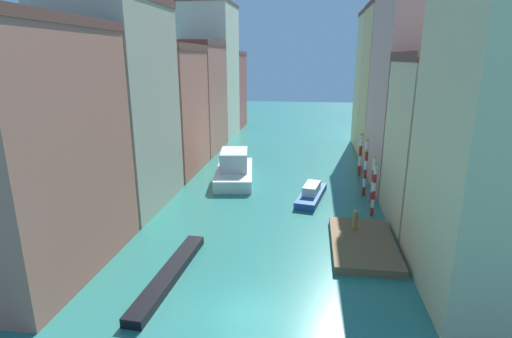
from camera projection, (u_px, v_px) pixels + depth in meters
name	position (u px, v px, depth m)	size (l,w,h in m)	color
ground_plane	(280.00, 177.00, 43.60)	(154.00, 154.00, 0.00)	#28756B
building_left_0	(26.00, 152.00, 22.80)	(7.62, 11.88, 14.93)	#C6705B
building_left_1	(117.00, 105.00, 33.35)	(7.62, 10.64, 17.59)	#BCB299
building_left_2	(165.00, 110.00, 44.21)	(7.62, 10.40, 14.13)	#C6705B
building_left_3	(192.00, 97.00, 54.31)	(7.62, 10.42, 14.82)	#C6705B
building_left_4	(211.00, 72.00, 63.65)	(7.62, 10.64, 20.93)	beige
building_left_5	(224.00, 90.00, 73.46)	(7.62, 7.92, 13.76)	#B25147
building_right_1	(446.00, 143.00, 29.49)	(7.62, 8.72, 13.14)	beige
building_right_2	(416.00, 82.00, 38.55)	(7.62, 11.93, 20.74)	tan
building_right_3	(395.00, 84.00, 48.58)	(7.62, 8.34, 19.06)	#DBB77A
building_right_4	(384.00, 81.00, 56.08)	(7.62, 7.37, 18.91)	beige
waterfront_dock	(363.00, 244.00, 27.35)	(4.33, 7.90, 0.51)	brown
person_on_dock	(355.00, 220.00, 28.87)	(0.36, 0.36, 1.54)	olive
mooring_pole_0	(374.00, 189.00, 32.26)	(0.31, 0.31, 4.60)	red
mooring_pole_1	(373.00, 179.00, 35.07)	(0.27, 0.27, 4.41)	red
mooring_pole_2	(365.00, 172.00, 37.01)	(0.31, 0.31, 4.59)	red
mooring_pole_3	(366.00, 164.00, 38.73)	(0.31, 0.31, 5.16)	red
mooring_pole_4	(360.00, 154.00, 43.44)	(0.39, 0.39, 4.86)	red
vaporetto_white	(234.00, 169.00, 42.27)	(5.09, 9.99, 3.22)	white
gondola_black	(170.00, 274.00, 23.47)	(1.64, 9.54, 0.54)	black
motorboat_0	(311.00, 194.00, 36.59)	(3.03, 6.71, 1.46)	#234C93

